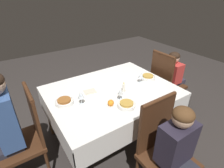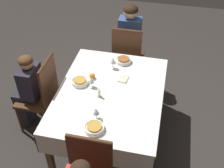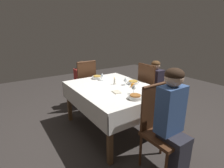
{
  "view_description": "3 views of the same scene",
  "coord_description": "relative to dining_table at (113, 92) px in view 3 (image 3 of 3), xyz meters",
  "views": [
    {
      "loc": [
        0.98,
        1.49,
        1.81
      ],
      "look_at": [
        -0.04,
        -0.06,
        0.78
      ],
      "focal_mm": 28.0,
      "sensor_mm": 36.0,
      "label": 1
    },
    {
      "loc": [
        -2.21,
        -0.51,
        2.79
      ],
      "look_at": [
        -0.03,
        -0.03,
        0.88
      ],
      "focal_mm": 45.0,
      "sensor_mm": 36.0,
      "label": 2
    },
    {
      "loc": [
        2.16,
        -1.48,
        1.61
      ],
      "look_at": [
        -0.0,
        -0.02,
        0.78
      ],
      "focal_mm": 28.0,
      "sensor_mm": 36.0,
      "label": 3
    }
  ],
  "objects": [
    {
      "name": "person_child_dark",
      "position": [
        -0.0,
        1.01,
        -0.07
      ],
      "size": [
        0.3,
        0.33,
        1.06
      ],
      "rotation": [
        0.0,
        0.0,
        3.14
      ],
      "color": "#282833",
      "rests_on": "ground_plane"
    },
    {
      "name": "napkin_red_folded",
      "position": [
        0.24,
        -0.1,
        0.09
      ],
      "size": [
        0.15,
        0.12,
        0.01
      ],
      "rotation": [
        0.0,
        0.0,
        -0.14
      ],
      "color": "beige",
      "rests_on": "dining_table"
    },
    {
      "name": "ground_plane",
      "position": [
        0.0,
        0.0,
        -0.65
      ],
      "size": [
        8.0,
        8.0,
        0.0
      ],
      "primitive_type": "plane",
      "color": "#332D2B"
    },
    {
      "name": "chair_north",
      "position": [
        -0.0,
        0.83,
        -0.11
      ],
      "size": [
        0.43,
        0.43,
        1.02
      ],
      "rotation": [
        0.0,
        0.0,
        3.14
      ],
      "color": "#472816",
      "rests_on": "ground_plane"
    },
    {
      "name": "bowl_north",
      "position": [
        0.06,
        0.36,
        0.11
      ],
      "size": [
        0.19,
        0.19,
        0.06
      ],
      "color": "white",
      "rests_on": "dining_table"
    },
    {
      "name": "dining_table",
      "position": [
        0.0,
        0.0,
        0.0
      ],
      "size": [
        1.47,
        1.14,
        0.74
      ],
      "color": "white",
      "rests_on": "ground_plane"
    },
    {
      "name": "chair_west",
      "position": [
        -1.0,
        -0.02,
        -0.11
      ],
      "size": [
        0.43,
        0.43,
        1.02
      ],
      "rotation": [
        0.0,
        0.0,
        -1.57
      ],
      "color": "#472816",
      "rests_on": "ground_plane"
    },
    {
      "name": "bowl_east",
      "position": [
        0.57,
        -0.04,
        0.11
      ],
      "size": [
        0.19,
        0.19,
        0.06
      ],
      "color": "white",
      "rests_on": "dining_table"
    },
    {
      "name": "person_adult_denim",
      "position": [
        1.16,
        -0.02,
        0.05
      ],
      "size": [
        0.34,
        0.3,
        1.24
      ],
      "rotation": [
        0.0,
        0.0,
        1.57
      ],
      "color": "#282833",
      "rests_on": "ground_plane"
    },
    {
      "name": "wine_glass_north",
      "position": [
        0.03,
        0.22,
        0.17
      ],
      "size": [
        0.07,
        0.07,
        0.14
      ],
      "color": "white",
      "rests_on": "dining_table"
    },
    {
      "name": "wine_glass_west",
      "position": [
        -0.41,
        0.05,
        0.18
      ],
      "size": [
        0.07,
        0.07,
        0.13
      ],
      "color": "white",
      "rests_on": "dining_table"
    },
    {
      "name": "orange_fruit",
      "position": [
        0.18,
        0.25,
        0.11
      ],
      "size": [
        0.07,
        0.07,
        0.07
      ],
      "primitive_type": "sphere",
      "color": "orange",
      "rests_on": "dining_table"
    },
    {
      "name": "chair_east",
      "position": [
        1.0,
        -0.02,
        -0.11
      ],
      "size": [
        0.43,
        0.43,
        1.02
      ],
      "rotation": [
        0.0,
        0.0,
        1.57
      ],
      "color": "#472816",
      "rests_on": "ground_plane"
    },
    {
      "name": "wine_glass_east",
      "position": [
        0.42,
        0.06,
        0.19
      ],
      "size": [
        0.07,
        0.07,
        0.15
      ],
      "color": "white",
      "rests_on": "dining_table"
    },
    {
      "name": "bowl_west",
      "position": [
        -0.56,
        0.03,
        0.11
      ],
      "size": [
        0.19,
        0.19,
        0.06
      ],
      "color": "white",
      "rests_on": "dining_table"
    },
    {
      "name": "person_child_red",
      "position": [
        -1.18,
        -0.02,
        -0.11
      ],
      "size": [
        0.33,
        0.3,
        0.99
      ],
      "rotation": [
        0.0,
        0.0,
        -1.57
      ],
      "color": "#383342",
      "rests_on": "ground_plane"
    },
    {
      "name": "candle_centerpiece",
      "position": [
        -0.1,
        0.1,
        0.12
      ],
      "size": [
        0.05,
        0.05,
        0.12
      ],
      "color": "beige",
      "rests_on": "dining_table"
    }
  ]
}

